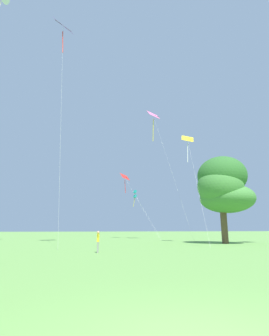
# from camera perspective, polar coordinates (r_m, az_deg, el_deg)

# --- Properties ---
(kite_pink_low) EXTENTS (3.52, 7.68, 20.17)m
(kite_pink_low) POSITION_cam_1_polar(r_m,az_deg,el_deg) (43.20, 4.13, 9.77)
(kite_pink_low) COLOR pink
(kite_pink_low) RESTS_ON ground_plane
(kite_red_high) EXTENTS (3.94, 10.03, 11.49)m
(kite_red_high) POSITION_cam_1_polar(r_m,az_deg,el_deg) (48.18, -1.96, -2.62)
(kite_red_high) COLOR red
(kite_red_high) RESTS_ON ground_plane
(kite_teal_box) EXTENTS (2.04, 8.50, 8.62)m
(kite_teal_box) POSITION_cam_1_polar(r_m,az_deg,el_deg) (49.43, 0.13, -5.66)
(kite_teal_box) COLOR teal
(kite_teal_box) RESTS_ON ground_plane
(kite_yellow_diamond) EXTENTS (4.06, 9.34, 13.23)m
(kite_yellow_diamond) POSITION_cam_1_polar(r_m,az_deg,el_deg) (33.87, 11.33, 4.92)
(kite_yellow_diamond) COLOR yellow
(kite_yellow_diamond) RESTS_ON ground_plane
(kite_purple_streamer) EXTENTS (2.61, 7.51, 25.62)m
(kite_purple_streamer) POSITION_cam_1_polar(r_m,az_deg,el_deg) (35.55, -15.01, 26.10)
(kite_purple_streamer) COLOR purple
(kite_purple_streamer) RESTS_ON ground_plane
(person_child_small) EXTENTS (0.19, 0.45, 1.39)m
(person_child_small) POSITION_cam_1_polar(r_m,az_deg,el_deg) (18.40, -7.79, -14.91)
(person_child_small) COLOR gray
(person_child_small) RESTS_ON ground_plane
(tree_right_cluster) EXTENTS (6.52, 6.02, 9.58)m
(tree_right_cluster) POSITION_cam_1_polar(r_m,az_deg,el_deg) (31.53, 18.39, -3.84)
(tree_right_cluster) COLOR brown
(tree_right_cluster) RESTS_ON ground_plane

